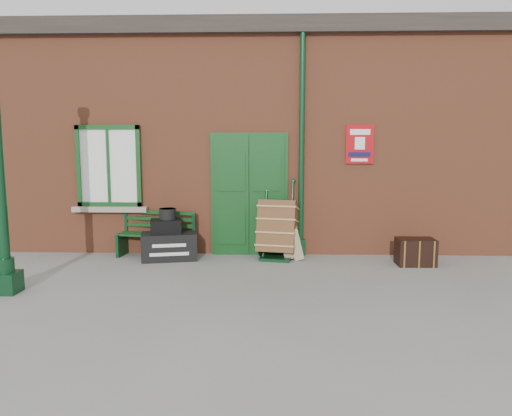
{
  "coord_description": "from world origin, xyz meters",
  "views": [
    {
      "loc": [
        0.14,
        -7.67,
        2.15
      ],
      "look_at": [
        -0.15,
        0.6,
        1.0
      ],
      "focal_mm": 35.0,
      "sensor_mm": 36.0,
      "label": 1
    }
  ],
  "objects_px": {
    "houdini_trunk": "(169,246)",
    "porter_trolley": "(278,228)",
    "bench": "(157,233)",
    "dark_trunk": "(416,252)"
  },
  "relations": [
    {
      "from": "bench",
      "to": "porter_trolley",
      "type": "bearing_deg",
      "value": 8.74
    },
    {
      "from": "dark_trunk",
      "to": "houdini_trunk",
      "type": "bearing_deg",
      "value": 175.3
    },
    {
      "from": "bench",
      "to": "porter_trolley",
      "type": "xyz_separation_m",
      "value": [
        2.21,
        -0.03,
        0.11
      ]
    },
    {
      "from": "houdini_trunk",
      "to": "porter_trolley",
      "type": "relative_size",
      "value": 0.69
    },
    {
      "from": "bench",
      "to": "houdini_trunk",
      "type": "distance_m",
      "value": 0.4
    },
    {
      "from": "porter_trolley",
      "to": "dark_trunk",
      "type": "distance_m",
      "value": 2.42
    },
    {
      "from": "houdini_trunk",
      "to": "porter_trolley",
      "type": "height_order",
      "value": "porter_trolley"
    },
    {
      "from": "houdini_trunk",
      "to": "bench",
      "type": "bearing_deg",
      "value": 127.85
    },
    {
      "from": "porter_trolley",
      "to": "houdini_trunk",
      "type": "bearing_deg",
      "value": -163.12
    },
    {
      "from": "bench",
      "to": "dark_trunk",
      "type": "height_order",
      "value": "bench"
    }
  ]
}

